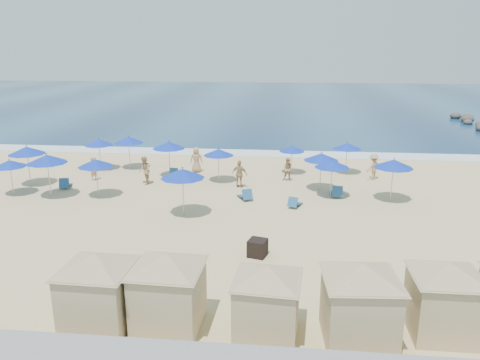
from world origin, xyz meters
name	(u,v)px	position (x,y,z in m)	size (l,w,h in m)	color
ground	(226,220)	(0.00, 0.00, 0.00)	(160.00, 160.00, 0.00)	#D3BC86
ocean	(270,101)	(0.00, 55.00, 0.03)	(160.00, 80.00, 0.06)	navy
surf_line	(250,153)	(0.00, 15.50, 0.04)	(160.00, 2.50, 0.08)	white
trash_bin	(258,248)	(1.88, -4.14, 0.37)	(0.73, 0.73, 0.73)	black
cabana_0	(98,281)	(-2.76, -9.84, 1.59)	(4.42, 4.42, 2.77)	#C5AF86
cabana_1	(168,281)	(-0.59, -9.60, 1.59)	(4.43, 4.43, 2.78)	#C5AF86
cabana_2	(267,292)	(2.52, -9.76, 1.47)	(4.09, 4.09, 2.57)	#C5AF86
cabana_3	(360,292)	(5.29, -9.75, 1.61)	(4.47, 4.47, 2.81)	#C5AF86
cabana_4	(446,289)	(7.93, -9.14, 1.53)	(4.27, 4.27, 2.68)	#C5AF86
umbrella_0	(99,142)	(-10.42, 9.29, 2.01)	(2.03, 2.03, 2.31)	#A5A8AD
umbrella_1	(10,163)	(-13.37, 2.96, 1.93)	(1.96, 1.96, 2.23)	#A5A8AD
umbrella_2	(129,140)	(-8.40, 9.81, 2.12)	(2.15, 2.15, 2.45)	#A5A8AD
umbrella_3	(96,163)	(-8.10, 3.10, 2.06)	(2.09, 2.09, 2.38)	#A5A8AD
umbrella_4	(169,145)	(-4.95, 7.92, 2.19)	(2.22, 2.22, 2.53)	#A5A8AD
umbrella_5	(219,152)	(-1.41, 7.02, 1.99)	(2.01, 2.01, 2.29)	#A5A8AD
umbrella_6	(183,173)	(-2.34, 0.50, 2.28)	(2.31, 2.31, 2.63)	#A5A8AD
umbrella_7	(292,149)	(3.36, 9.58, 1.77)	(1.80, 1.80, 2.04)	#A5A8AD
umbrella_8	(332,164)	(5.66, 4.38, 2.04)	(2.07, 2.07, 2.35)	#A5A8AD
umbrella_9	(347,146)	(7.18, 9.99, 1.96)	(1.98, 1.98, 2.26)	#A5A8AD
umbrella_10	(321,157)	(5.12, 5.72, 2.13)	(2.16, 2.16, 2.45)	#A5A8AD
umbrella_11	(394,164)	(9.07, 4.05, 2.21)	(2.24, 2.24, 2.55)	#A5A8AD
umbrella_12	(27,150)	(-13.42, 5.02, 2.27)	(2.30, 2.30, 2.62)	#A5A8AD
umbrella_13	(47,159)	(-10.91, 2.78, 2.31)	(2.34, 2.34, 2.67)	#A5A8AD
beach_chair_0	(65,184)	(-10.85, 4.55, 0.26)	(0.96, 1.46, 0.74)	#245686
beach_chair_1	(94,167)	(-10.84, 9.07, 0.24)	(0.89, 1.38, 0.70)	#245686
beach_chair_2	(175,173)	(-4.54, 7.82, 0.25)	(0.75, 1.37, 0.72)	#245686
beach_chair_3	(245,195)	(0.68, 3.43, 0.25)	(1.07, 1.43, 0.72)	#245686
beach_chair_4	(294,203)	(3.52, 2.39, 0.23)	(0.91, 1.30, 0.66)	#245686
beach_chair_5	(337,192)	(6.03, 4.51, 0.26)	(0.66, 1.39, 0.75)	#245686
beachgoer_0	(94,169)	(-9.75, 6.51, 0.79)	(0.58, 0.38, 1.58)	tan
beachgoer_1	(144,171)	(-6.11, 5.94, 0.91)	(0.88, 0.69, 1.82)	tan
beachgoer_2	(240,174)	(0.09, 5.81, 0.88)	(1.03, 0.43, 1.76)	tan
beachgoer_3	(373,167)	(8.81, 8.55, 0.87)	(1.13, 0.65, 1.75)	tan
beachgoer_4	(196,160)	(-3.35, 9.27, 0.90)	(0.88, 0.57, 1.80)	tan
beachgoer_5	(288,169)	(3.15, 7.67, 0.78)	(0.76, 0.59, 1.56)	tan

